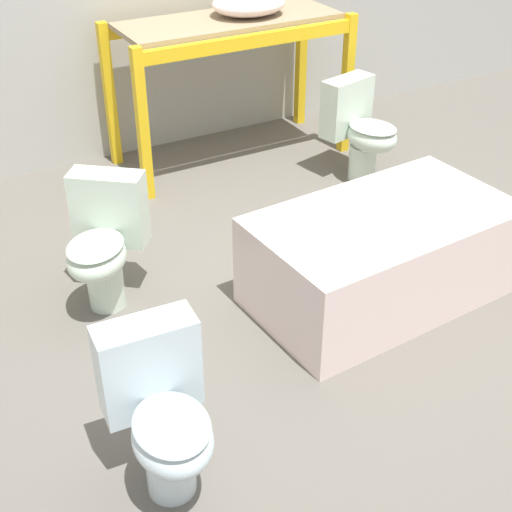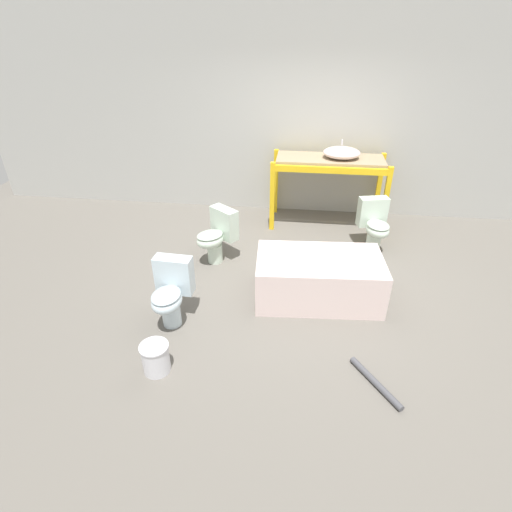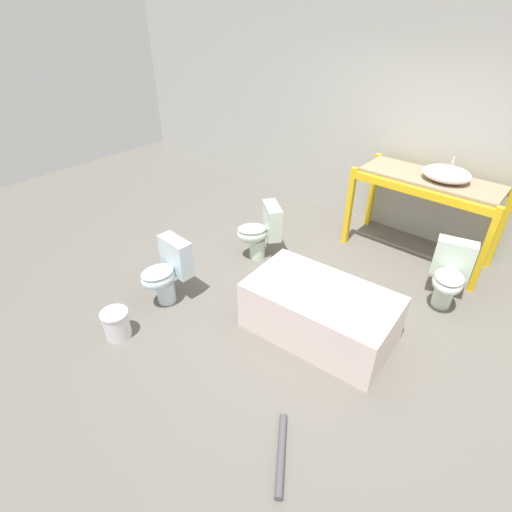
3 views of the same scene
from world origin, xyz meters
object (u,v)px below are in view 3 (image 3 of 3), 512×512
Objects in this scene: bathtub_main at (320,309)px; bucket_white at (116,323)px; toilet_far at (167,271)px; sink_basin at (447,174)px; toilet_extra at (449,274)px; toilet_near at (261,230)px.

bucket_white is (-1.49, -1.33, -0.15)m from bathtub_main.
toilet_far is 2.40× the size of bucket_white.
bucket_white is at bearing -81.76° from toilet_far.
sink_basin is 0.37× the size of bathtub_main.
bathtub_main is at bearing -134.74° from toilet_extra.
sink_basin is 0.75× the size of toilet_near.
sink_basin is 2.23m from bathtub_main.
toilet_far is 1.00× the size of toilet_extra.
toilet_near is 2.05m from bucket_white.
toilet_near and toilet_extra have the same top height.
sink_basin reaches higher than toilet_far.
bucket_white is at bearing -144.46° from toilet_extra.
sink_basin is at bearing 109.05° from toilet_extra.
toilet_far is 3.01m from toilet_extra.
bucket_white is (-1.79, -3.38, -0.99)m from sink_basin.
sink_basin reaches higher than bathtub_main.
toilet_near is at bearing -177.93° from toilet_extra.
toilet_extra is at bearing 54.92° from bathtub_main.
toilet_far is at bearing -124.55° from sink_basin.
bathtub_main is at bearing -98.12° from sink_basin.
toilet_extra is (0.49, -0.76, -0.76)m from sink_basin.
toilet_far is at bearing -154.14° from toilet_extra.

